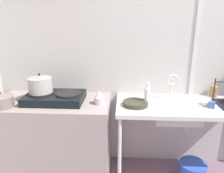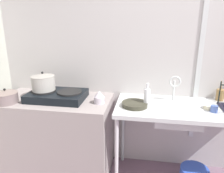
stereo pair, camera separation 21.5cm
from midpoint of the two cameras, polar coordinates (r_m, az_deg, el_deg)
wall_back at (r=2.54m, az=20.29°, el=7.43°), size 5.38×0.10×2.59m
wall_metal_strip at (r=2.45m, az=19.00°, el=10.28°), size 0.05×0.01×2.07m
counter_concrete at (r=2.54m, az=-17.21°, el=-12.99°), size 1.20×0.62×0.87m
counter_sink at (r=2.29m, az=16.74°, el=-6.08°), size 1.43×0.62×0.87m
stove at (r=2.33m, az=-17.48°, el=-2.76°), size 0.59×0.39×0.10m
pot_on_left_burner at (r=2.34m, az=-21.05°, el=0.60°), size 0.24×0.24×0.20m
pot_beside_stove at (r=2.39m, az=-29.75°, el=-3.31°), size 0.24×0.24×0.15m
percolator at (r=2.17m, az=-6.21°, el=-2.99°), size 0.11×0.11×0.13m
sink_basin at (r=2.24m, az=14.00°, el=-6.60°), size 0.44×0.35×0.15m
faucet at (r=2.31m, az=13.12°, el=1.10°), size 0.12×0.07×0.27m
frying_pan at (r=2.13m, az=3.35°, el=-4.54°), size 0.25×0.25×0.04m
cup_by_rack at (r=2.24m, az=22.40°, el=-4.53°), size 0.06×0.06×0.06m
small_bowl_on_drainboard at (r=2.30m, az=21.22°, el=-4.20°), size 0.10×0.10×0.04m
bottle_by_sink at (r=2.13m, az=6.46°, el=-2.49°), size 0.06×0.06×0.23m
utensil_jar at (r=2.57m, az=23.23°, el=-1.18°), size 0.08×0.08×0.22m
bucket_on_floor at (r=2.63m, az=18.12°, el=-20.65°), size 0.29×0.29×0.21m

